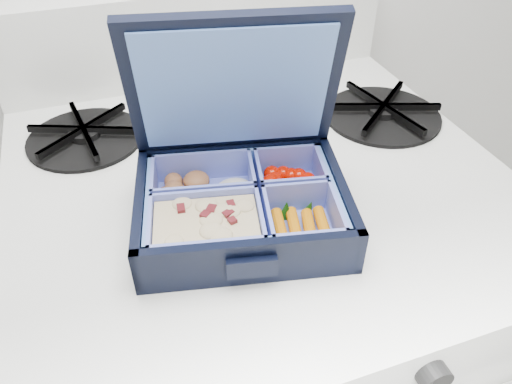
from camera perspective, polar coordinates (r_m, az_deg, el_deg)
name	(u,v)px	position (r m, az deg, el deg)	size (l,w,h in m)	color
stove	(254,365)	(1.07, -0.20, -19.16)	(0.67, 0.67, 1.00)	white
bento_box	(242,206)	(0.58, -1.60, -1.64)	(0.24, 0.19, 0.06)	black
burner_grate	(383,110)	(0.82, 14.32, 9.11)	(0.18, 0.18, 0.03)	black
burner_grate_rear	(85,134)	(0.79, -18.99, 6.26)	(0.17, 0.17, 0.02)	black
fork	(257,146)	(0.73, 0.06, 5.24)	(0.03, 0.19, 0.01)	silver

